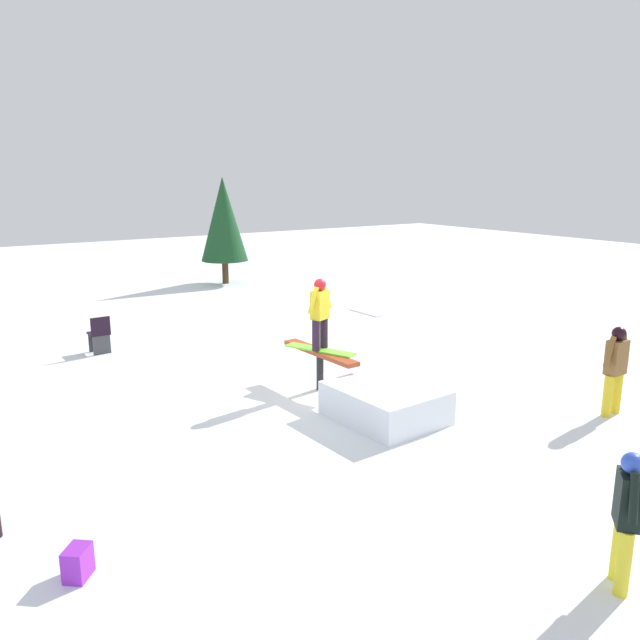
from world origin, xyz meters
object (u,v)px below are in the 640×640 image
object	(u,v)px
loose_snowboard_white	(366,313)
pine_tree_far	(224,219)
bystander_brown	(615,366)
backpack_on_snow	(78,563)
rail_feature	(320,357)
bystander_black	(626,513)
main_rider_on_rail	(320,315)
folding_chair	(100,336)

from	to	relation	value
loose_snowboard_white	pine_tree_far	distance (m)	7.61
bystander_brown	loose_snowboard_white	bearing A→B (deg)	79.85
bystander_brown	backpack_on_snow	size ratio (longest dim) A/B	4.61
rail_feature	bystander_black	distance (m)	6.65
loose_snowboard_white	bystander_black	bearing A→B (deg)	-28.68
main_rider_on_rail	backpack_on_snow	world-z (taller)	main_rider_on_rail
rail_feature	folding_chair	size ratio (longest dim) A/B	2.34
main_rider_on_rail	pine_tree_far	bearing A→B (deg)	-40.00
rail_feature	loose_snowboard_white	world-z (taller)	rail_feature
bystander_black	bystander_brown	bearing A→B (deg)	172.07
rail_feature	backpack_on_snow	world-z (taller)	rail_feature
backpack_on_snow	loose_snowboard_white	bearing A→B (deg)	169.05
backpack_on_snow	pine_tree_far	world-z (taller)	pine_tree_far
bystander_black	folding_chair	xyz separation A→B (m)	(11.53, 2.11, -0.41)
bystander_black	folding_chair	world-z (taller)	bystander_black
main_rider_on_rail	loose_snowboard_white	xyz separation A→B (m)	(4.88, -4.89, -1.46)
main_rider_on_rail	bystander_brown	xyz separation A→B (m)	(-3.86, -3.49, -0.59)
folding_chair	pine_tree_far	xyz separation A→B (m)	(7.06, -6.50, 2.00)
rail_feature	folding_chair	bearing A→B (deg)	27.04
main_rider_on_rail	bystander_black	size ratio (longest dim) A/B	1.00
bystander_brown	folding_chair	distance (m)	10.86
loose_snowboard_white	folding_chair	distance (m)	7.77
main_rider_on_rail	bystander_brown	bearing A→B (deg)	-161.05
pine_tree_far	rail_feature	bearing A→B (deg)	163.15
main_rider_on_rail	backpack_on_snow	size ratio (longest dim) A/B	4.28
bystander_black	backpack_on_snow	size ratio (longest dim) A/B	4.29
bystander_black	rail_feature	bearing A→B (deg)	-137.30
backpack_on_snow	pine_tree_far	distance (m)	17.95
main_rider_on_rail	bystander_black	bearing A→B (deg)	150.31
bystander_black	backpack_on_snow	world-z (taller)	bystander_black
folding_chair	pine_tree_far	world-z (taller)	pine_tree_far
bystander_brown	pine_tree_far	xyz separation A→B (m)	(15.85, -0.14, 1.54)
loose_snowboard_white	pine_tree_far	xyz separation A→B (m)	(7.11, 1.26, 2.40)
main_rider_on_rail	backpack_on_snow	distance (m)	6.43
pine_tree_far	folding_chair	bearing A→B (deg)	137.36
rail_feature	main_rider_on_rail	xyz separation A→B (m)	(0.00, 0.00, 0.82)
bystander_brown	rail_feature	bearing A→B (deg)	131.08
rail_feature	bystander_brown	world-z (taller)	bystander_brown
main_rider_on_rail	pine_tree_far	xyz separation A→B (m)	(11.99, -3.63, 0.94)
loose_snowboard_white	main_rider_on_rail	bearing A→B (deg)	-47.55
main_rider_on_rail	bystander_black	xyz separation A→B (m)	(-6.60, 0.76, -0.65)
loose_snowboard_white	rail_feature	bearing A→B (deg)	-47.55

